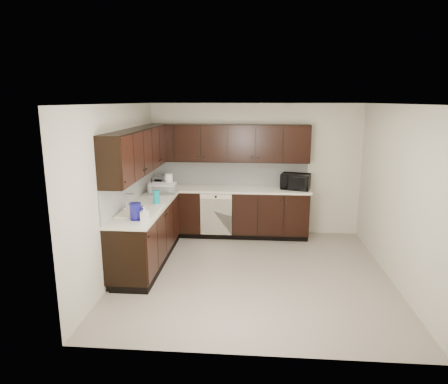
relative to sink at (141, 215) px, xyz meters
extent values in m
plane|color=gray|center=(1.68, 0.01, -0.88)|extent=(4.00, 4.00, 0.00)
plane|color=white|center=(1.68, 0.01, 1.62)|extent=(4.00, 4.00, 0.00)
cube|color=beige|center=(1.68, 2.01, 0.37)|extent=(4.00, 0.02, 2.50)
cube|color=beige|center=(-0.32, 0.01, 0.37)|extent=(0.02, 4.00, 2.50)
cube|color=beige|center=(3.68, 0.01, 0.37)|extent=(0.02, 4.00, 2.50)
cube|color=beige|center=(1.68, -1.99, 0.37)|extent=(4.00, 0.02, 2.50)
cube|color=black|center=(1.18, 1.71, -0.43)|extent=(3.00, 0.60, 0.90)
cube|color=black|center=(-0.02, 0.31, -0.43)|extent=(0.60, 2.20, 0.90)
cube|color=black|center=(1.18, 1.74, -0.83)|extent=(3.00, 0.54, 0.10)
cube|color=black|center=(0.01, 0.31, -0.83)|extent=(0.54, 2.20, 0.10)
cube|color=white|center=(1.18, 1.71, 0.04)|extent=(3.03, 0.63, 0.04)
cube|color=white|center=(-0.02, 0.31, 0.04)|extent=(0.63, 2.23, 0.04)
cube|color=silver|center=(1.18, 2.00, 0.30)|extent=(3.00, 0.02, 0.48)
cube|color=silver|center=(-0.31, 0.61, 0.30)|extent=(0.02, 2.80, 0.48)
cube|color=black|center=(1.18, 1.85, 0.89)|extent=(3.00, 0.33, 0.70)
cube|color=black|center=(-0.15, 0.45, 0.89)|extent=(0.33, 2.47, 0.70)
cube|color=beige|center=(0.98, 1.42, -0.38)|extent=(0.58, 0.02, 0.78)
cube|color=beige|center=(0.98, 1.42, -0.04)|extent=(0.58, 0.03, 0.08)
cylinder|color=black|center=(0.98, 1.40, -0.04)|extent=(0.04, 0.02, 0.04)
cube|color=beige|center=(0.00, 0.01, 0.06)|extent=(0.54, 0.82, 0.03)
cube|color=beige|center=(0.00, -0.19, -0.02)|extent=(0.42, 0.34, 0.16)
cube|color=beige|center=(0.00, 0.21, -0.02)|extent=(0.42, 0.34, 0.16)
cylinder|color=silver|center=(-0.22, 0.01, 0.19)|extent=(0.03, 0.03, 0.26)
cylinder|color=silver|center=(-0.17, 0.01, 0.31)|extent=(0.14, 0.02, 0.02)
cylinder|color=#B2B2B7|center=(0.00, -0.19, 0.01)|extent=(0.20, 0.20, 0.10)
imported|color=black|center=(2.43, 1.71, 0.20)|extent=(0.59, 0.47, 0.29)
imported|color=gray|center=(0.20, -0.50, 0.16)|extent=(0.10, 0.10, 0.21)
imported|color=gray|center=(-0.18, 1.17, 0.17)|extent=(0.11, 0.11, 0.22)
cube|color=silver|center=(-0.07, 1.72, 0.16)|extent=(0.37, 0.32, 0.20)
cube|color=silver|center=(0.07, 1.17, 0.14)|extent=(0.49, 0.40, 0.17)
cylinder|color=#110F90|center=(0.06, -0.43, 0.18)|extent=(0.16, 0.16, 0.24)
cylinder|color=#0E929A|center=(0.14, 0.39, 0.17)|extent=(0.10, 0.10, 0.23)
cylinder|color=white|center=(0.13, 1.36, 0.22)|extent=(0.17, 0.17, 0.32)
camera|label=1|loc=(1.70, -5.60, 1.67)|focal=32.00mm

